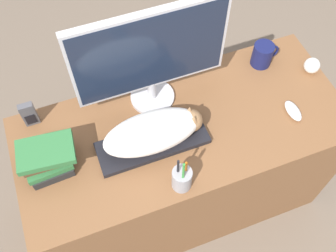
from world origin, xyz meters
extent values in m
plane|color=#6B5B4C|center=(0.00, 0.00, 0.00)|extent=(12.00, 12.00, 0.00)
cube|color=brown|center=(0.00, 0.30, 0.38)|extent=(1.39, 0.60, 0.76)
cube|color=black|center=(-0.15, 0.26, 0.77)|extent=(0.44, 0.15, 0.02)
ellipsoid|color=white|center=(-0.15, 0.26, 0.85)|extent=(0.38, 0.17, 0.14)
sphere|color=olive|center=(0.01, 0.26, 0.84)|extent=(0.09, 0.09, 0.09)
cone|color=olive|center=(0.01, 0.24, 0.89)|extent=(0.03, 0.03, 0.04)
cone|color=olive|center=(0.01, 0.29, 0.89)|extent=(0.03, 0.03, 0.04)
cylinder|color=#B7B7BC|center=(-0.07, 0.48, 0.76)|extent=(0.19, 0.19, 0.02)
cylinder|color=#B7B7BC|center=(-0.07, 0.48, 0.82)|extent=(0.04, 0.04, 0.10)
cube|color=#B7B7BC|center=(-0.07, 0.48, 1.05)|extent=(0.61, 0.03, 0.38)
cube|color=#192338|center=(-0.07, 0.47, 1.05)|extent=(0.58, 0.02, 0.35)
ellipsoid|color=silver|center=(0.45, 0.20, 0.77)|extent=(0.05, 0.11, 0.03)
cylinder|color=#141947|center=(0.45, 0.50, 0.81)|extent=(0.09, 0.09, 0.11)
torus|color=#141947|center=(0.50, 0.50, 0.81)|extent=(0.07, 0.01, 0.07)
cylinder|color=#939399|center=(-0.11, 0.06, 0.81)|extent=(0.07, 0.07, 0.10)
cylinder|color=orange|center=(-0.09, 0.07, 0.86)|extent=(0.01, 0.01, 0.12)
cylinder|color=black|center=(-0.12, 0.07, 0.87)|extent=(0.01, 0.01, 0.14)
cylinder|color=#338C38|center=(-0.11, 0.05, 0.88)|extent=(0.01, 0.01, 0.16)
sphere|color=silver|center=(0.64, 0.37, 0.79)|extent=(0.07, 0.07, 0.07)
cube|color=#4C4C51|center=(-0.58, 0.54, 0.82)|extent=(0.06, 0.03, 0.12)
cube|color=black|center=(-0.58, 0.52, 0.80)|extent=(0.04, 0.00, 0.05)
cube|color=black|center=(-0.55, 0.31, 0.78)|extent=(0.16, 0.15, 0.04)
cube|color=#2D6B38|center=(-0.55, 0.32, 0.81)|extent=(0.18, 0.17, 0.03)
cube|color=brown|center=(-0.54, 0.33, 0.84)|extent=(0.20, 0.14, 0.03)
cube|color=#2D6B38|center=(-0.54, 0.31, 0.87)|extent=(0.22, 0.16, 0.03)
camera|label=1|loc=(-0.37, -0.48, 2.12)|focal=42.00mm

